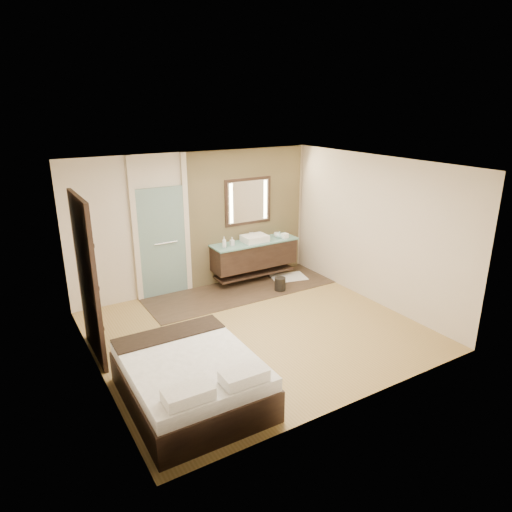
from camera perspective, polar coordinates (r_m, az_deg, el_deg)
floor at (r=7.61m, az=0.08°, el=-9.27°), size 5.00×5.00×0.00m
tile_strip at (r=9.13m, az=-1.89°, el=-4.27°), size 3.80×1.30×0.01m
stone_wall at (r=9.45m, az=-1.14°, el=5.12°), size 2.60×0.08×2.70m
vanity at (r=9.42m, az=-0.22°, el=0.21°), size 1.85×0.55×0.88m
mirror_unit at (r=9.33m, az=-0.98°, el=6.85°), size 1.06×0.04×0.96m
frosted_door at (r=8.75m, az=-11.66°, el=2.23°), size 1.10×0.12×2.70m
shoji_partition at (r=6.86m, az=-20.31°, el=-2.65°), size 0.06×1.20×2.40m
bed at (r=5.93m, az=-8.10°, el=-14.95°), size 1.55×1.93×0.74m
bath_mat at (r=9.77m, az=4.09°, el=-2.66°), size 0.82×0.65×0.02m
waste_bin at (r=9.08m, az=3.02°, el=-3.54°), size 0.29×0.29×0.27m
tissue_box at (r=9.55m, az=3.62°, el=2.54°), size 0.14×0.14×0.10m
soap_bottle_a at (r=8.92m, az=-4.00°, el=1.75°), size 0.11×0.11×0.22m
soap_bottle_b at (r=9.04m, az=-3.01°, el=1.84°), size 0.08×0.08×0.17m
soap_bottle_c at (r=9.54m, az=2.93°, el=2.67°), size 0.15×0.15×0.14m
cup at (r=9.62m, az=2.61°, el=2.67°), size 0.15×0.15×0.10m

